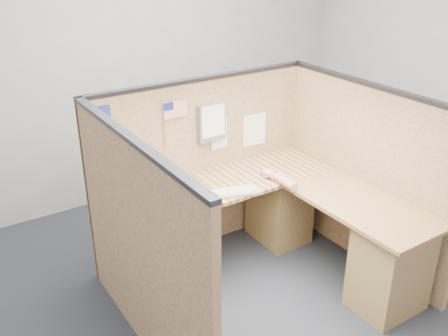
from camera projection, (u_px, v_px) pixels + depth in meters
floor at (272, 300)px, 3.84m from camera, size 5.00×5.00×0.00m
wall_back at (137, 63)px, 4.96m from camera, size 5.00×0.00×5.00m
cubicle_partitions at (241, 190)px, 3.84m from camera, size 2.06×1.83×1.53m
l_desk at (270, 233)px, 3.98m from camera, size 1.95×1.75×0.73m
laptop at (147, 186)px, 3.85m from camera, size 0.35×0.35×0.23m
keyboard at (231, 192)px, 3.85m from camera, size 0.47×0.28×0.03m
mouse at (268, 175)px, 4.12m from camera, size 0.12×0.08×0.04m
hand_forearm at (280, 179)px, 4.02m from camera, size 0.11×0.38×0.08m
blue_poster at (99, 122)px, 3.58m from camera, size 0.18×0.00×0.24m
american_flag at (173, 112)px, 3.88m from camera, size 0.21×0.01×0.36m
file_holder at (212, 122)px, 4.10m from camera, size 0.25×0.05×0.32m
paper_left at (221, 133)px, 4.23m from camera, size 0.21×0.03×0.27m
paper_right at (255, 130)px, 4.42m from camera, size 0.23×0.02×0.29m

